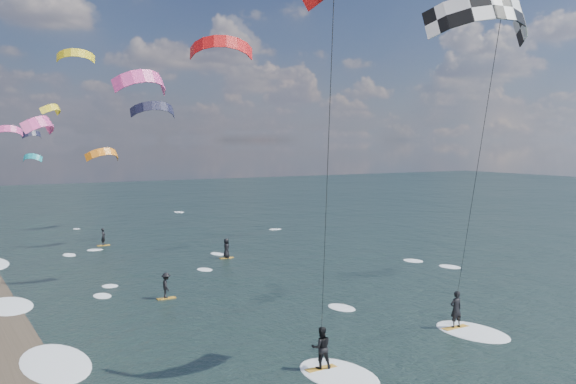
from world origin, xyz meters
TOP-DOWN VIEW (x-y plane):
  - kitesurfer_near_a at (4.37, 5.27)m, footprint 7.89×8.48m
  - kitesurfer_near_b at (-3.65, 4.53)m, footprint 6.96×9.27m
  - far_kitesurfers at (0.33, 30.38)m, footprint 9.59×21.90m
  - bg_kite_field at (-1.03, 51.28)m, footprint 13.08×69.36m
  - shoreline_surf at (-10.80, 14.75)m, footprint 2.40×79.40m

SIDE VIEW (x-z plane):
  - shoreline_surf at x=-10.80m, z-range -0.06..0.06m
  - far_kitesurfers at x=0.33m, z-range -0.01..1.57m
  - kitesurfer_near_b at x=-3.65m, z-range 2.41..17.74m
  - kitesurfer_near_a at x=4.37m, z-range 4.01..19.18m
  - bg_kite_field at x=-1.03m, z-range 6.27..18.14m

